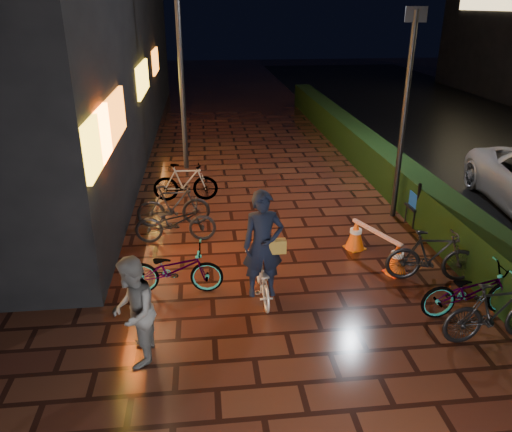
{
  "coord_description": "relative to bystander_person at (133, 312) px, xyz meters",
  "views": [
    {
      "loc": [
        -1.72,
        -6.85,
        4.7
      ],
      "look_at": [
        -0.8,
        1.53,
        1.1
      ],
      "focal_mm": 35.0,
      "sensor_mm": 36.0,
      "label": 1
    }
  ],
  "objects": [
    {
      "name": "ground",
      "position": [
        2.77,
        0.95,
        -0.81
      ],
      "size": [
        80.0,
        80.0,
        0.0
      ],
      "primitive_type": "plane",
      "color": "#381911",
      "rests_on": "ground"
    },
    {
      "name": "hedge",
      "position": [
        6.07,
        8.95,
        -0.31
      ],
      "size": [
        0.7,
        20.0,
        1.0
      ],
      "primitive_type": "cube",
      "color": "black",
      "rests_on": "ground"
    },
    {
      "name": "lamp_post_sf",
      "position": [
        0.51,
        9.07,
        2.33
      ],
      "size": [
        0.54,
        0.24,
        5.71
      ],
      "color": "black",
      "rests_on": "ground"
    },
    {
      "name": "traffic_barrier",
      "position": [
        4.34,
        2.57,
        -0.49
      ],
      "size": [
        0.92,
        1.56,
        0.64
      ],
      "color": "#FC540D",
      "rests_on": "ground"
    },
    {
      "name": "parked_bikes_storefront",
      "position": [
        0.44,
        4.05,
        -0.35
      ],
      "size": [
        1.91,
        5.08,
        0.99
      ],
      "color": "black",
      "rests_on": "ground"
    },
    {
      "name": "cyclist",
      "position": [
        1.96,
        1.42,
        -0.08
      ],
      "size": [
        0.72,
        1.4,
        1.99
      ],
      "color": "silver",
      "rests_on": "ground"
    },
    {
      "name": "parked_bikes_hedge",
      "position": [
        5.2,
        0.71,
        -0.34
      ],
      "size": [
        1.87,
        2.45,
        0.99
      ],
      "color": "black",
      "rests_on": "ground"
    },
    {
      "name": "cart_assembly",
      "position": [
        5.91,
        4.12,
        -0.23
      ],
      "size": [
        0.63,
        0.65,
        1.13
      ],
      "color": "black",
      "rests_on": "ground"
    },
    {
      "name": "lamp_post_hedge",
      "position": [
        5.52,
        4.72,
        1.74
      ],
      "size": [
        0.45,
        0.16,
        4.65
      ],
      "color": "black",
      "rests_on": "ground"
    },
    {
      "name": "bystander_person",
      "position": [
        0.0,
        0.0,
        0.0
      ],
      "size": [
        0.63,
        0.8,
        1.63
      ],
      "primitive_type": "imported",
      "rotation": [
        0.0,
        0.0,
        -1.59
      ],
      "color": "#575759",
      "rests_on": "ground"
    }
  ]
}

